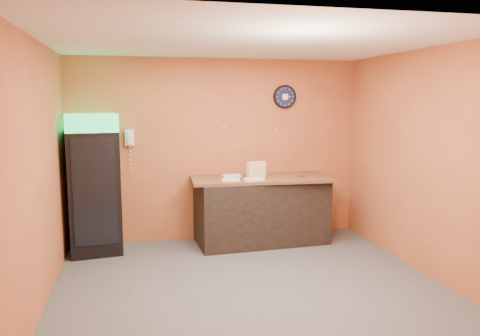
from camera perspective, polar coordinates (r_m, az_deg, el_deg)
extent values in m
plane|color=#47474C|center=(5.73, 0.99, -13.88)|extent=(4.50, 4.50, 0.00)
cube|color=#C56B37|center=(7.31, -2.73, 2.26)|extent=(4.50, 0.02, 2.80)
cube|color=#C56B37|center=(5.30, -23.30, -0.65)|extent=(0.02, 4.00, 2.80)
cube|color=#C56B37|center=(6.29, 21.35, 0.75)|extent=(0.02, 4.00, 2.80)
cube|color=white|center=(5.35, 1.07, 15.13)|extent=(4.50, 4.00, 0.02)
cube|color=black|center=(6.95, -17.38, -2.87)|extent=(0.77, 0.77, 1.73)
cube|color=#16BE5A|center=(6.84, -17.74, 5.30)|extent=(0.77, 0.77, 0.25)
cube|color=black|center=(6.60, -18.02, -2.81)|extent=(0.57, 0.09, 1.48)
cube|color=black|center=(7.18, 2.60, -5.26)|extent=(1.99, 0.96, 0.97)
cylinder|color=black|center=(7.51, 5.46, 8.64)|extent=(0.37, 0.05, 0.37)
cylinder|color=#0F1433|center=(7.48, 5.52, 8.64)|extent=(0.32, 0.01, 0.32)
cube|color=white|center=(7.48, 5.54, 8.64)|extent=(0.09, 0.00, 0.09)
cube|color=white|center=(7.13, -13.32, 3.64)|extent=(0.13, 0.07, 0.23)
cube|color=white|center=(7.08, -13.32, 3.61)|extent=(0.05, 0.04, 0.19)
cube|color=brown|center=(7.08, 2.63, -1.27)|extent=(2.16, 1.04, 0.04)
cube|color=#F7EBC0|center=(7.00, 1.97, -0.95)|extent=(0.30, 0.17, 0.06)
cube|color=#F7EBC0|center=(6.99, 1.98, -0.46)|extent=(0.30, 0.17, 0.06)
cube|color=#F7EBC0|center=(6.99, 1.98, 0.03)|extent=(0.30, 0.17, 0.06)
cube|color=#F7EBC0|center=(6.98, 1.98, 0.51)|extent=(0.30, 0.17, 0.06)
cube|color=white|center=(6.71, -1.14, -1.45)|extent=(0.27, 0.14, 0.04)
cube|color=white|center=(6.72, 1.70, -1.41)|extent=(0.29, 0.13, 0.04)
cube|color=white|center=(7.06, -1.04, -0.96)|extent=(0.28, 0.14, 0.04)
cylinder|color=silver|center=(7.18, 3.44, -0.75)|extent=(0.06, 0.06, 0.06)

